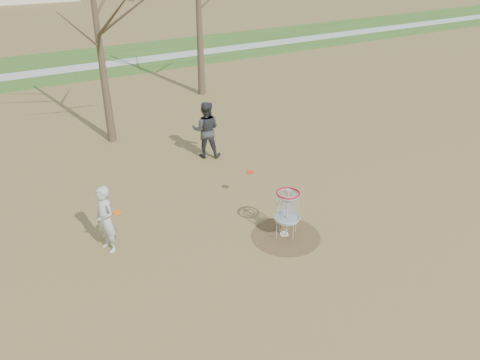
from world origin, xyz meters
name	(u,v)px	position (x,y,z in m)	size (l,w,h in m)	color
ground	(286,236)	(0.00, 0.00, 0.00)	(160.00, 160.00, 0.00)	brown
green_band	(84,63)	(0.00, 21.00, 0.01)	(160.00, 8.00, 0.01)	#2D5119
footpath	(88,67)	(0.00, 20.00, 0.01)	(160.00, 1.50, 0.01)	#9E9E99
dirt_circle	(286,236)	(0.00, 0.00, 0.01)	(1.80, 1.80, 0.01)	#47331E
player_standing	(105,219)	(-4.10, 1.77, 0.87)	(0.63, 0.42, 1.74)	#B1B1B1
player_throwing	(206,130)	(0.45, 5.44, 0.99)	(0.97, 0.75, 1.99)	#2E2F32
disc_grounded	(284,234)	(0.00, 0.08, 0.02)	(0.22, 0.22, 0.02)	silver
discs_in_play	(192,189)	(-1.78, 1.79, 1.03)	(4.17, 0.64, 0.16)	red
disc_golf_basket	(287,206)	(0.00, 0.00, 0.91)	(0.64, 0.64, 1.35)	#9EA3AD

